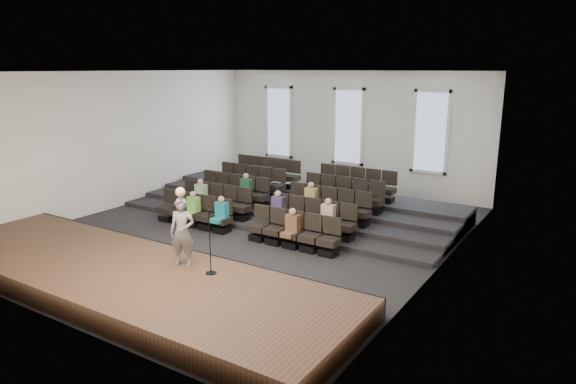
{
  "coord_description": "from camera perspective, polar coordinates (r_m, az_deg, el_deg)",
  "views": [
    {
      "loc": [
        9.42,
        -12.63,
        5.12
      ],
      "look_at": [
        1.09,
        0.5,
        1.34
      ],
      "focal_mm": 32.0,
      "sensor_mm": 36.0,
      "label": 1
    }
  ],
  "objects": [
    {
      "name": "wall_left",
      "position": [
        20.11,
        -18.25,
        5.51
      ],
      "size": [
        0.04,
        14.0,
        5.0
      ],
      "primitive_type": "cube",
      "color": "white",
      "rests_on": "ground"
    },
    {
      "name": "speaker",
      "position": [
        12.44,
        -11.66,
        -4.37
      ],
      "size": [
        0.71,
        0.61,
        1.65
      ],
      "primitive_type": "imported",
      "rotation": [
        0.0,
        0.0,
        0.42
      ],
      "color": "slate",
      "rests_on": "stage"
    },
    {
      "name": "wall_front",
      "position": [
        11.27,
        -26.05,
        -1.18
      ],
      "size": [
        12.0,
        0.04,
        5.0
      ],
      "primitive_type": "cube",
      "color": "white",
      "rests_on": "ground"
    },
    {
      "name": "wall_right",
      "position": [
        13.34,
        17.0,
        1.75
      ],
      "size": [
        0.04,
        14.0,
        5.0
      ],
      "primitive_type": "cube",
      "color": "white",
      "rests_on": "ground"
    },
    {
      "name": "ground",
      "position": [
        16.56,
        -4.12,
        -4.36
      ],
      "size": [
        14.0,
        14.0,
        0.0
      ],
      "primitive_type": "plane",
      "color": "black",
      "rests_on": "ground"
    },
    {
      "name": "risers",
      "position": [
        19.04,
        1.54,
        -1.31
      ],
      "size": [
        11.8,
        4.8,
        0.6
      ],
      "color": "black",
      "rests_on": "ground"
    },
    {
      "name": "audience",
      "position": [
        16.58,
        -3.51,
        -1.41
      ],
      "size": [
        5.45,
        2.64,
        1.1
      ],
      "color": "#7ACF52",
      "rests_on": "seating_rows"
    },
    {
      "name": "stage",
      "position": [
        13.0,
        -17.77,
        -9.01
      ],
      "size": [
        11.8,
        3.6,
        0.5
      ],
      "primitive_type": "cube",
      "color": "#45311D",
      "rests_on": "ground"
    },
    {
      "name": "windows",
      "position": [
        21.86,
        6.72,
        7.23
      ],
      "size": [
        8.44,
        0.1,
        3.24
      ],
      "color": "white",
      "rests_on": "wall_back"
    },
    {
      "name": "mic_stand",
      "position": [
        11.94,
        -8.62,
        -6.9
      ],
      "size": [
        0.26,
        0.26,
        1.53
      ],
      "color": "black",
      "rests_on": "stage"
    },
    {
      "name": "wall_back",
      "position": [
        21.94,
        6.78,
        6.73
      ],
      "size": [
        12.0,
        0.04,
        5.0
      ],
      "primitive_type": "cube",
      "color": "white",
      "rests_on": "ground"
    },
    {
      "name": "stage_lip",
      "position": [
        14.1,
        -12.25,
        -6.85
      ],
      "size": [
        11.8,
        0.06,
        0.52
      ],
      "primitive_type": "cube",
      "color": "black",
      "rests_on": "ground"
    },
    {
      "name": "seating_rows",
      "position": [
        17.58,
        -1.18,
        -0.95
      ],
      "size": [
        6.8,
        4.7,
        1.67
      ],
      "color": "black",
      "rests_on": "ground"
    },
    {
      "name": "ceiling",
      "position": [
        15.75,
        -4.44,
        13.24
      ],
      "size": [
        12.0,
        14.0,
        0.02
      ],
      "primitive_type": "cube",
      "color": "white",
      "rests_on": "ground"
    }
  ]
}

